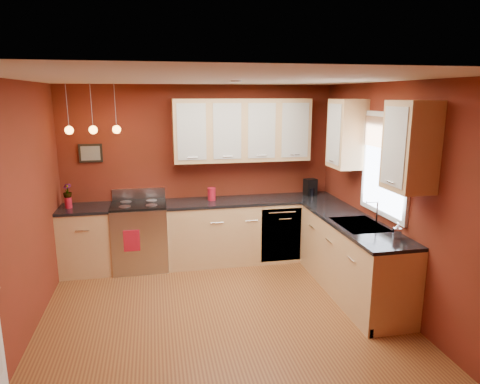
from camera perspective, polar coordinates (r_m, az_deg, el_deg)
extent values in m
plane|color=brown|center=(4.92, -2.13, -17.07)|extent=(4.20, 4.20, 0.00)
cube|color=beige|center=(4.27, -2.43, 14.83)|extent=(4.00, 4.20, 0.02)
cube|color=maroon|center=(6.45, -5.27, 2.48)|extent=(4.00, 0.02, 2.60)
cube|color=maroon|center=(2.50, 5.77, -14.62)|extent=(4.00, 0.02, 2.60)
cube|color=maroon|center=(4.56, -27.95, -3.31)|extent=(0.02, 4.20, 2.60)
cube|color=maroon|center=(5.12, 20.41, -0.98)|extent=(0.02, 4.20, 2.60)
cube|color=tan|center=(6.41, -19.72, -6.15)|extent=(0.70, 0.60, 0.90)
cube|color=tan|center=(6.49, 1.62, -5.15)|extent=(2.54, 0.60, 0.90)
cube|color=tan|center=(5.60, 14.66, -8.55)|extent=(0.60, 2.10, 0.90)
cube|color=black|center=(6.28, -20.04, -2.09)|extent=(0.70, 0.62, 0.04)
cube|color=black|center=(6.36, 1.65, -1.12)|extent=(2.54, 0.62, 0.04)
cube|color=black|center=(5.45, 14.94, -3.93)|extent=(0.62, 2.10, 0.04)
cube|color=#B1B1B6|center=(6.34, -13.15, -5.85)|extent=(0.76, 0.64, 0.92)
cube|color=black|center=(6.05, -13.23, -6.56)|extent=(0.55, 0.02, 0.32)
cylinder|color=#B1B1B6|center=(5.96, -13.35, -4.41)|extent=(0.60, 0.02, 0.02)
cube|color=black|center=(6.20, -13.37, -1.68)|extent=(0.76, 0.60, 0.03)
cylinder|color=#99999F|center=(6.07, -15.12, -1.89)|extent=(0.16, 0.16, 0.01)
cylinder|color=#99999F|center=(6.06, -11.72, -1.75)|extent=(0.16, 0.16, 0.01)
cylinder|color=#99999F|center=(6.34, -14.97, -1.27)|extent=(0.16, 0.16, 0.01)
cylinder|color=#99999F|center=(6.33, -11.72, -1.13)|extent=(0.16, 0.16, 0.01)
cube|color=#B1B1B6|center=(6.47, -13.34, -0.22)|extent=(0.76, 0.04, 0.16)
cube|color=#B1B1B6|center=(6.32, 5.51, -5.72)|extent=(0.60, 0.02, 0.80)
cube|color=#99999F|center=(5.32, 15.64, -4.43)|extent=(0.50, 0.70, 0.05)
cube|color=black|center=(5.47, 14.84, -4.03)|extent=(0.42, 0.30, 0.02)
cube|color=black|center=(5.18, 16.49, -5.07)|extent=(0.42, 0.30, 0.02)
cylinder|color=white|center=(5.38, 17.84, -2.56)|extent=(0.02, 0.02, 0.28)
cylinder|color=white|center=(5.32, 17.28, -1.26)|extent=(0.16, 0.02, 0.02)
cube|color=white|center=(5.30, 18.83, 3.44)|extent=(0.04, 1.02, 1.22)
cube|color=white|center=(5.29, 18.69, 3.44)|extent=(0.01, 0.90, 1.10)
cube|color=#99684C|center=(5.24, 18.83, 7.43)|extent=(0.02, 0.96, 0.36)
cube|color=tan|center=(6.29, 0.28, 8.24)|extent=(2.00, 0.35, 0.90)
cube|color=tan|center=(5.20, 17.44, 6.72)|extent=(0.35, 1.95, 0.90)
cube|color=black|center=(6.40, -19.29, 4.91)|extent=(0.32, 0.03, 0.26)
cylinder|color=#99999F|center=(6.06, -22.06, 10.48)|extent=(0.01, 0.01, 0.60)
sphere|color=#FFA53F|center=(6.07, -21.82, 7.66)|extent=(0.11, 0.11, 0.11)
cylinder|color=#99999F|center=(6.01, -19.20, 10.68)|extent=(0.01, 0.01, 0.60)
sphere|color=#FFA53F|center=(6.03, -18.99, 7.84)|extent=(0.11, 0.11, 0.11)
cylinder|color=#99999F|center=(5.98, -16.31, 10.87)|extent=(0.01, 0.01, 0.60)
sphere|color=#FFA53F|center=(6.00, -16.13, 8.01)|extent=(0.11, 0.11, 0.11)
cylinder|color=#AD1224|center=(6.28, -3.80, -0.34)|extent=(0.11, 0.11, 0.17)
cylinder|color=#AD1224|center=(6.26, -3.81, 0.49)|extent=(0.12, 0.12, 0.02)
cylinder|color=#AD1224|center=(6.29, -21.92, -1.32)|extent=(0.09, 0.09, 0.15)
imported|color=#AD1224|center=(6.26, -22.04, 0.08)|extent=(0.15, 0.15, 0.21)
cube|color=black|center=(6.68, 9.35, 0.67)|extent=(0.20, 0.18, 0.25)
cylinder|color=black|center=(6.65, 9.48, 0.01)|extent=(0.12, 0.12, 0.12)
imported|color=white|center=(4.91, 20.22, -4.84)|extent=(0.10, 0.10, 0.17)
cube|color=#AD1224|center=(6.01, -14.24, -6.33)|extent=(0.22, 0.01, 0.30)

